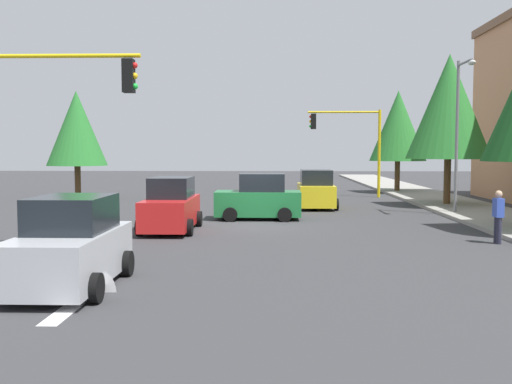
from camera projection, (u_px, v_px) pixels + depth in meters
name	position (u px, v px, depth m)	size (l,w,h in m)	color
ground_plane	(252.00, 225.00, 23.10)	(120.00, 120.00, 0.00)	#353538
sidewalk_kerb	(476.00, 211.00, 27.78)	(80.00, 4.00, 0.15)	gray
lane_arrow_near	(82.00, 298.00, 11.71)	(2.40, 1.10, 1.10)	silver
traffic_signal_far_left	(350.00, 135.00, 36.62)	(0.36, 4.59, 5.50)	yellow
traffic_signal_near_right	(49.00, 110.00, 16.99)	(0.36, 4.59, 5.84)	yellow
street_lamp_curbside	(460.00, 119.00, 26.12)	(2.15, 0.28, 7.00)	slate
tree_roadside_mid	(449.00, 107.00, 30.41)	(4.36, 4.36, 7.97)	brown
tree_opposite_side	(77.00, 129.00, 35.08)	(3.59, 3.59, 6.53)	brown
tree_roadside_far	(398.00, 126.00, 40.44)	(3.89, 3.89, 7.09)	brown
car_yellow	(316.00, 191.00, 29.81)	(3.79, 2.06, 1.98)	yellow
car_red	(171.00, 207.00, 21.50)	(4.15, 1.96, 1.98)	red
car_silver	(71.00, 246.00, 12.58)	(3.99, 2.04, 1.98)	#B2B5BA
car_green	(259.00, 199.00, 25.03)	(2.00, 3.65, 1.98)	#1E7238
pedestrian_crossing	(498.00, 215.00, 18.51)	(0.40, 0.24, 1.70)	#262638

